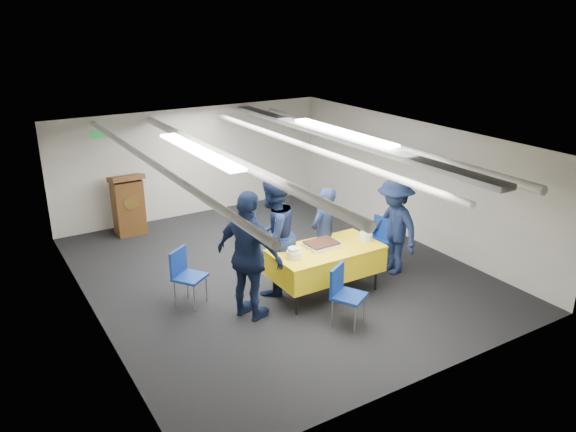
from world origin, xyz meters
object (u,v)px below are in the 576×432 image
object	(u,v)px
serving_table	(326,261)
sailor_a	(324,234)
podium	(128,204)
sailor_b	(273,236)
chair_near	(344,290)
sailor_c	(250,256)
sailor_d	(394,226)
chair_right	(378,237)
sheet_cake	(321,244)
chair_left	(185,271)

from	to	relation	value
serving_table	sailor_a	distance (m)	0.58
podium	sailor_b	world-z (taller)	sailor_b
chair_near	sailor_c	world-z (taller)	sailor_c
serving_table	sailor_d	distance (m)	1.44
podium	chair_right	distance (m)	4.94
sailor_c	podium	bearing A→B (deg)	-16.62
sheet_cake	sailor_b	distance (m)	0.76
sheet_cake	chair_left	size ratio (longest dim) A/B	0.57
podium	sailor_b	bearing A→B (deg)	-71.56
sailor_c	sailor_d	bearing A→B (deg)	-112.16
chair_near	sailor_c	xyz separation A→B (m)	(-1.02, 0.85, 0.42)
podium	chair_left	distance (m)	3.29
chair_left	sailor_a	distance (m)	2.30
sheet_cake	sailor_b	xyz separation A→B (m)	(-0.62, 0.42, 0.12)
chair_right	sailor_b	size ratio (longest dim) A/B	0.47
serving_table	sailor_c	size ratio (longest dim) A/B	0.90
serving_table	sailor_b	xyz separation A→B (m)	(-0.66, 0.50, 0.37)
sailor_b	chair_left	bearing A→B (deg)	-34.38
chair_right	sailor_d	distance (m)	0.43
chair_right	sailor_d	size ratio (longest dim) A/B	0.53
podium	sailor_c	size ratio (longest dim) A/B	0.66
chair_near	sailor_d	distance (m)	1.98
serving_table	sailor_a	xyz separation A→B (m)	(0.27, 0.46, 0.23)
chair_left	sailor_b	world-z (taller)	sailor_b
chair_right	chair_left	size ratio (longest dim) A/B	1.00
chair_left	sailor_b	bearing A→B (deg)	-14.17
sailor_b	sailor_c	world-z (taller)	sailor_c
podium	sailor_d	bearing A→B (deg)	-51.13
sheet_cake	podium	bearing A→B (deg)	114.29
sailor_c	chair_near	bearing A→B (deg)	-153.72
podium	sailor_d	world-z (taller)	sailor_d
sheet_cake	chair_near	bearing A→B (deg)	-106.18
sheet_cake	sailor_a	distance (m)	0.49
sheet_cake	chair_near	distance (m)	1.03
sailor_b	sailor_c	xyz separation A→B (m)	(-0.68, -0.53, 0.02)
sailor_b	sailor_a	bearing A→B (deg)	156.95
serving_table	sailor_d	bearing A→B (deg)	2.38
sailor_c	sailor_b	bearing A→B (deg)	-75.98
chair_left	sailor_a	size ratio (longest dim) A/B	0.55
serving_table	sailor_d	xyz separation A→B (m)	(1.41, 0.06, 0.26)
podium	chair_left	bearing A→B (deg)	-92.14
sheet_cake	chair_near	xyz separation A→B (m)	(-0.28, -0.95, -0.28)
chair_right	sailor_a	bearing A→B (deg)	175.84
podium	sailor_c	bearing A→B (deg)	-82.71
chair_left	sailor_d	world-z (taller)	sailor_d
podium	sailor_a	size ratio (longest dim) A/B	0.80
sheet_cake	chair_near	size ratio (longest dim) A/B	0.57
sailor_a	sailor_d	xyz separation A→B (m)	(1.14, -0.40, 0.04)
chair_near	chair_left	world-z (taller)	same
sailor_d	serving_table	bearing A→B (deg)	-85.77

